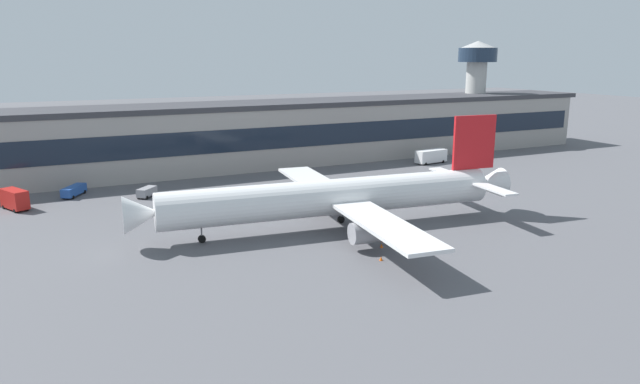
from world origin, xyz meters
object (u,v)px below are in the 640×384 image
follow_me_car (147,192)px  traffic_cone_2 (392,238)px  belt_loader (74,190)px  traffic_cone_3 (381,246)px  control_tower (476,80)px  traffic_cone_0 (382,240)px  traffic_cone_1 (381,258)px  airliner (337,197)px  fuel_truck (432,156)px  pushback_tractor (463,154)px  stair_truck (14,198)px

follow_me_car → traffic_cone_2: follow_me_car is taller
belt_loader → traffic_cone_2: size_ratio=9.55×
traffic_cone_3 → belt_loader: bearing=125.6°
control_tower → follow_me_car: (-100.04, -25.51, -17.88)m
control_tower → traffic_cone_0: (-74.19, -67.56, -18.66)m
traffic_cone_1 → traffic_cone_2: bearing=47.8°
traffic_cone_1 → airliner: bearing=84.6°
airliner → fuel_truck: bearing=39.6°
control_tower → pushback_tractor: size_ratio=5.55×
airliner → stair_truck: 56.86m
pushback_tractor → follow_me_car: size_ratio=1.20×
belt_loader → traffic_cone_3: 63.13m
fuel_truck → follow_me_car: fuel_truck is taller
pushback_tractor → stair_truck: size_ratio=0.85×
airliner → traffic_cone_2: (4.42, -8.81, -4.68)m
belt_loader → traffic_cone_2: 63.33m
pushback_tractor → airliner: bearing=-145.1°
traffic_cone_2 → stair_truck: bearing=139.0°
follow_me_car → traffic_cone_1: (21.66, -48.65, -0.80)m
stair_truck → traffic_cone_2: bearing=-41.0°
belt_loader → traffic_cone_1: (33.90, -55.75, -0.87)m
control_tower → traffic_cone_1: bearing=-136.6°
traffic_cone_2 → traffic_cone_3: size_ratio=1.19×
fuel_truck → traffic_cone_2: 63.53m
fuel_truck → control_tower: bearing=33.8°
stair_truck → traffic_cone_0: 64.45m
stair_truck → traffic_cone_1: size_ratio=11.24×
follow_me_car → traffic_cone_3: (24.48, -44.24, -0.80)m
traffic_cone_1 → traffic_cone_2: (5.88, 6.48, 0.05)m
airliner → stair_truck: airliner is taller
airliner → traffic_cone_0: (2.73, -8.69, -4.70)m
pushback_tractor → traffic_cone_0: size_ratio=8.61×
belt_loader → stair_truck: (-9.88, -6.14, 0.83)m
belt_loader → traffic_cone_2: bearing=-51.1°
belt_loader → follow_me_car: size_ratio=1.43×
pushback_tractor → traffic_cone_3: (-57.38, -51.88, -0.76)m
pushback_tractor → traffic_cone_2: bearing=-137.5°
follow_me_car → stair_truck: size_ratio=0.71×
traffic_cone_1 → traffic_cone_2: traffic_cone_2 is taller
belt_loader → traffic_cone_1: bearing=-58.7°
traffic_cone_3 → traffic_cone_2: bearing=34.1°
control_tower → traffic_cone_2: control_tower is taller
fuel_truck → pushback_tractor: bearing=11.3°
fuel_truck → follow_me_car: 70.01m
stair_truck → traffic_cone_3: 64.94m
pushback_tractor → traffic_cone_1: bearing=-136.9°
traffic_cone_0 → traffic_cone_1: 7.82m
follow_me_car → traffic_cone_2: bearing=-56.8°
traffic_cone_1 → pushback_tractor: bearing=43.1°
fuel_truck → traffic_cone_0: fuel_truck is taller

